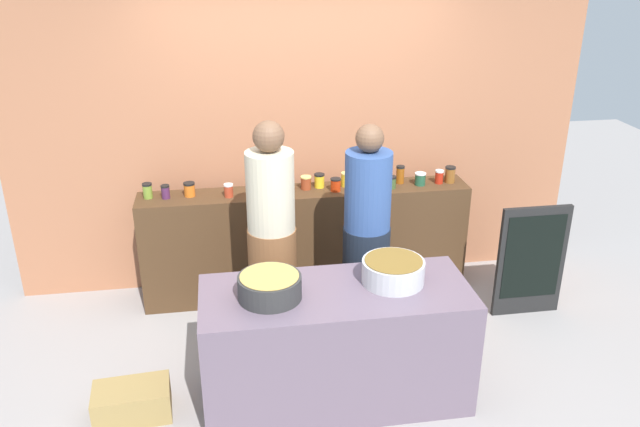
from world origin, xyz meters
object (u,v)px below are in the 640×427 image
object	(u,v)px
preserve_jar_13	(420,179)
cook_with_tongs	(272,248)
preserve_jar_1	(165,192)
preserve_jar_5	(285,185)
cooking_pot_left	(270,287)
cook_in_cap	(366,247)
preserve_jar_7	(319,181)
preserve_jar_14	(439,177)
preserve_jar_8	(336,185)
cooking_pot_center	(393,271)
preserve_jar_4	(261,187)
preserve_jar_15	(450,174)
chalkboard_sign	(531,261)
bread_crate	(132,402)
preserve_jar_9	(346,179)
preserve_jar_11	(391,182)
preserve_jar_6	(306,183)
preserve_jar_3	(229,190)
preserve_jar_12	(400,174)
preserve_jar_0	(148,191)
preserve_jar_2	(189,189)
preserve_jar_10	(373,179)

from	to	relation	value
preserve_jar_13	cook_with_tongs	size ratio (longest dim) A/B	0.06
preserve_jar_1	preserve_jar_5	bearing A→B (deg)	-0.13
cooking_pot_left	cook_in_cap	distance (m)	1.01
preserve_jar_7	preserve_jar_14	bearing A→B (deg)	-3.61
preserve_jar_8	cooking_pot_center	distance (m)	1.31
preserve_jar_4	cook_with_tongs	bearing A→B (deg)	-88.37
preserve_jar_15	cook_in_cap	distance (m)	1.19
preserve_jar_4	chalkboard_sign	distance (m)	2.22
bread_crate	preserve_jar_9	bearing A→B (deg)	41.05
preserve_jar_9	preserve_jar_11	distance (m)	0.37
preserve_jar_13	preserve_jar_15	distance (m)	0.27
preserve_jar_6	preserve_jar_9	world-z (taller)	preserve_jar_9
preserve_jar_8	preserve_jar_7	bearing A→B (deg)	137.96
preserve_jar_3	chalkboard_sign	distance (m)	2.46
preserve_jar_4	preserve_jar_12	world-z (taller)	preserve_jar_12
preserve_jar_0	chalkboard_sign	xyz separation A→B (m)	(2.97, -0.65, -0.53)
preserve_jar_4	cook_in_cap	xyz separation A→B (m)	(0.70, -0.74, -0.23)
preserve_jar_6	preserve_jar_7	world-z (taller)	preserve_jar_7
preserve_jar_2	preserve_jar_10	size ratio (longest dim) A/B	0.88
preserve_jar_7	preserve_jar_0	bearing A→B (deg)	-178.96
chalkboard_sign	preserve_jar_7	bearing A→B (deg)	157.06
preserve_jar_5	preserve_jar_9	distance (m)	0.51
preserve_jar_5	preserve_jar_8	bearing A→B (deg)	-7.22
preserve_jar_13	preserve_jar_0	bearing A→B (deg)	178.64
preserve_jar_6	cook_with_tongs	distance (m)	0.83
preserve_jar_10	preserve_jar_1	bearing A→B (deg)	-179.76
preserve_jar_8	cook_with_tongs	bearing A→B (deg)	-131.78
preserve_jar_3	preserve_jar_15	distance (m)	1.84
preserve_jar_13	preserve_jar_2	bearing A→B (deg)	178.67
cooking_pot_left	cooking_pot_center	world-z (taller)	cooking_pot_center
preserve_jar_6	preserve_jar_12	xyz separation A→B (m)	(0.79, 0.01, 0.02)
preserve_jar_4	preserve_jar_2	bearing A→B (deg)	176.01
preserve_jar_2	cooking_pot_center	world-z (taller)	preserve_jar_2
preserve_jar_10	preserve_jar_12	size ratio (longest dim) A/B	0.86
preserve_jar_14	bread_crate	xyz separation A→B (m)	(-2.44, -1.39, -0.89)
preserve_jar_6	cooking_pot_center	distance (m)	1.43
preserve_jar_8	preserve_jar_11	bearing A→B (deg)	-0.93
preserve_jar_1	preserve_jar_5	xyz separation A→B (m)	(0.94, -0.00, -0.00)
preserve_jar_5	preserve_jar_14	bearing A→B (deg)	-0.40
preserve_jar_8	cook_with_tongs	xyz separation A→B (m)	(-0.58, -0.65, -0.21)
preserve_jar_4	preserve_jar_12	distance (m)	1.16
preserve_jar_2	preserve_jar_15	distance (m)	2.15
preserve_jar_9	preserve_jar_11	bearing A→B (deg)	-16.18
preserve_jar_0	preserve_jar_9	size ratio (longest dim) A/B	1.04
preserve_jar_9	cooking_pot_center	xyz separation A→B (m)	(0.03, -1.39, -0.12)
preserve_jar_2	preserve_jar_9	bearing A→B (deg)	1.10
cook_with_tongs	bread_crate	bearing A→B (deg)	-144.33
preserve_jar_0	preserve_jar_2	world-z (taller)	preserve_jar_0
preserve_jar_8	chalkboard_sign	distance (m)	1.67
preserve_jar_15	cooking_pot_left	xyz separation A→B (m)	(-1.64, -1.42, -0.13)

